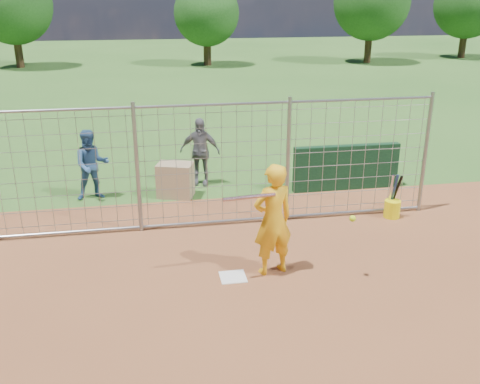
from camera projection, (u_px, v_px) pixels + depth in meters
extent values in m
plane|color=#2D591E|center=(231.00, 272.00, 9.16)|extent=(100.00, 100.00, 0.00)
cube|color=silver|center=(233.00, 277.00, 8.97)|extent=(0.43, 0.43, 0.02)
cube|color=#11381E|center=(346.00, 167.00, 12.85)|extent=(2.60, 0.20, 1.10)
imported|color=yellow|center=(273.00, 220.00, 8.82)|extent=(0.80, 0.63, 1.94)
imported|color=#2A4F7E|center=(92.00, 165.00, 12.16)|extent=(0.88, 0.74, 1.63)
imported|color=slate|center=(200.00, 151.00, 13.10)|extent=(1.06, 0.67, 1.68)
cube|color=tan|center=(175.00, 180.00, 12.44)|extent=(0.93, 0.77, 0.80)
cylinder|color=silver|center=(249.00, 197.00, 8.37)|extent=(0.86, 0.16, 0.06)
sphere|color=#C1E418|center=(353.00, 218.00, 8.52)|extent=(0.10, 0.10, 0.10)
cylinder|color=#FBED0D|center=(392.00, 209.00, 11.33)|extent=(0.34, 0.34, 0.38)
cylinder|color=silver|center=(391.00, 192.00, 11.24)|extent=(0.10, 0.24, 0.84)
cylinder|color=navy|center=(394.00, 192.00, 11.25)|extent=(0.07, 0.25, 0.84)
cylinder|color=black|center=(396.00, 192.00, 11.26)|extent=(0.10, 0.36, 0.81)
cylinder|color=gray|center=(137.00, 169.00, 10.30)|extent=(0.08, 0.08, 2.60)
cylinder|color=gray|center=(288.00, 161.00, 10.80)|extent=(0.08, 0.08, 2.60)
cylinder|color=gray|center=(425.00, 154.00, 11.29)|extent=(0.08, 0.08, 2.60)
cylinder|color=gray|center=(213.00, 105.00, 10.13)|extent=(9.00, 0.05, 0.05)
cylinder|color=gray|center=(215.00, 222.00, 10.97)|extent=(9.00, 0.05, 0.05)
cube|color=gray|center=(214.00, 167.00, 10.57)|extent=(9.00, 0.02, 2.50)
cylinder|color=#3F2B19|center=(18.00, 47.00, 33.97)|extent=(0.50, 0.50, 2.52)
sphere|color=#26561E|center=(12.00, 4.00, 33.07)|extent=(4.90, 4.90, 4.90)
cylinder|color=#3F2B19|center=(207.00, 48.00, 35.10)|extent=(0.50, 0.50, 2.16)
sphere|color=#26561E|center=(207.00, 13.00, 34.33)|extent=(4.20, 4.20, 4.20)
cylinder|color=#3F2B19|center=(368.00, 43.00, 36.39)|extent=(0.50, 0.50, 2.59)
sphere|color=#26561E|center=(372.00, 2.00, 35.46)|extent=(5.04, 5.04, 5.04)
cylinder|color=#3F2B19|center=(463.00, 41.00, 39.12)|extent=(0.50, 0.50, 2.45)
sphere|color=#26561E|center=(468.00, 4.00, 38.25)|extent=(4.76, 4.76, 4.76)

